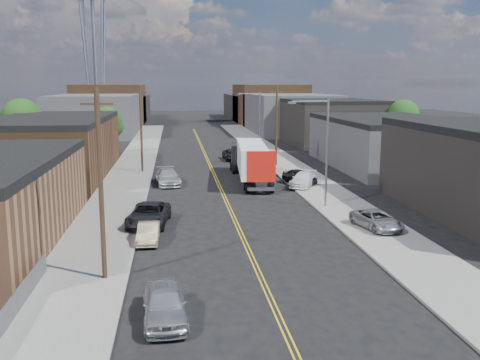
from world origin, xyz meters
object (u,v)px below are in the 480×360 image
object	(u,v)px
car_left_c	(149,215)
car_ahead_truck	(233,155)
car_right_lot_c	(300,176)
car_right_lot_a	(377,220)
car_right_lot_b	(303,179)
semi_truck	(250,159)
car_left_d	(168,177)
car_left_a	(165,304)
car_left_b	(148,233)

from	to	relation	value
car_left_c	car_ahead_truck	world-z (taller)	car_left_c
car_right_lot_c	car_ahead_truck	size ratio (longest dim) A/B	0.80
car_left_c	car_right_lot_a	distance (m)	16.31
car_right_lot_b	semi_truck	bearing A→B (deg)	162.79
car_left_d	car_ahead_truck	bearing A→B (deg)	57.03
car_left_a	car_ahead_truck	world-z (taller)	car_left_a
car_left_d	car_left_c	bearing A→B (deg)	-100.58
car_left_a	car_left_d	world-z (taller)	car_left_d
car_left_d	car_left_a	bearing A→B (deg)	-95.88
car_left_c	car_right_lot_c	distance (m)	20.46
car_ahead_truck	car_right_lot_c	bearing A→B (deg)	-78.56
car_right_lot_a	car_ahead_truck	world-z (taller)	car_ahead_truck
car_left_b	car_right_lot_a	bearing A→B (deg)	4.06
car_left_a	semi_truck	bearing A→B (deg)	72.67
car_left_b	car_right_lot_c	size ratio (longest dim) A/B	0.91
car_left_c	car_right_lot_c	world-z (taller)	car_left_c
car_left_d	car_right_lot_a	distance (m)	24.31
car_left_b	car_ahead_truck	world-z (taller)	car_ahead_truck
car_left_b	car_right_lot_a	world-z (taller)	car_right_lot_a
car_right_lot_a	car_right_lot_b	world-z (taller)	car_right_lot_b
car_left_a	car_right_lot_c	xyz separation A→B (m)	(13.20, 30.55, 0.08)
car_left_a	car_ahead_truck	bearing A→B (deg)	77.06
car_right_lot_a	car_ahead_truck	bearing A→B (deg)	87.41
semi_truck	car_ahead_truck	xyz separation A→B (m)	(-0.03, 15.58, -1.60)
car_left_c	car_right_lot_a	xyz separation A→B (m)	(15.96, -3.33, -0.03)
car_right_lot_a	car_left_a	bearing A→B (deg)	-150.61
car_left_b	semi_truck	bearing A→B (deg)	66.76
car_left_d	car_right_lot_c	bearing A→B (deg)	-13.35
car_right_lot_c	car_right_lot_b	bearing A→B (deg)	-115.99
car_left_c	car_right_lot_b	distance (m)	19.38
semi_truck	car_left_d	distance (m)	8.90
car_left_d	car_right_lot_a	xyz separation A→B (m)	(14.73, -19.34, -0.02)
car_left_d	car_right_lot_c	world-z (taller)	car_left_d
car_right_lot_b	car_left_b	bearing A→B (deg)	-102.52
car_left_a	car_left_c	distance (m)	16.28
car_right_lot_b	car_right_lot_c	bearing A→B (deg)	117.87
semi_truck	car_left_d	xyz separation A→B (m)	(-8.64, -1.48, -1.53)
car_left_a	car_right_lot_c	size ratio (longest dim) A/B	1.09
car_right_lot_c	semi_truck	bearing A→B (deg)	120.22
car_left_b	car_right_lot_a	distance (m)	15.82
semi_truck	car_left_c	distance (m)	20.14
car_left_c	car_left_d	size ratio (longest dim) A/B	1.06
car_left_c	car_left_d	xyz separation A→B (m)	(1.23, 16.01, -0.01)
car_left_c	car_right_lot_c	bearing A→B (deg)	51.29
car_right_lot_a	car_right_lot_c	bearing A→B (deg)	82.29
car_right_lot_a	car_left_b	bearing A→B (deg)	171.07
car_right_lot_c	car_left_b	bearing A→B (deg)	-153.89
semi_truck	car_left_b	xyz separation A→B (m)	(-9.71, -21.70, -1.70)
semi_truck	car_ahead_truck	distance (m)	15.66
car_left_b	car_right_lot_b	distance (m)	22.27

